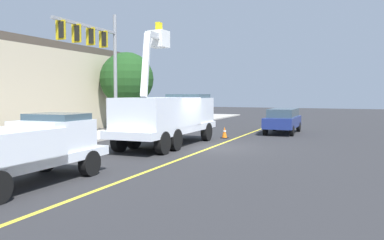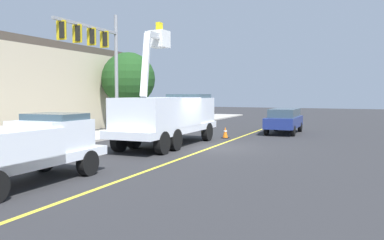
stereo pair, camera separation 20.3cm
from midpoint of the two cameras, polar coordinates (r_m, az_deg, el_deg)
The scene contains 9 objects.
ground at distance 20.01m, azimuth 3.15°, elevation -3.98°, with size 120.00×120.00×0.00m, color #2D2D30.
sidewalk_far_side at distance 24.24m, azimuth -16.27°, elevation -2.63°, with size 60.00×3.60×0.12m, color #B2ADA3.
lane_centre_stripe at distance 20.01m, azimuth 3.15°, elevation -3.96°, with size 50.00×0.16×0.01m, color yellow.
utility_bucket_truck at distance 20.67m, azimuth -3.12°, elevation 0.74°, with size 8.31×2.94×6.58m.
service_pickup_truck at distance 12.64m, azimuth -23.07°, elevation -3.67°, with size 5.70×2.41×2.06m.
passing_minivan at distance 27.80m, azimuth 13.38°, elevation 0.11°, with size 4.89×2.14×1.69m.
traffic_cone_mid_front at distance 24.22m, azimuth 5.06°, elevation -1.82°, with size 0.40×0.40×0.70m.
traffic_signal_mast at distance 24.37m, azimuth -13.16°, elevation 9.77°, with size 5.76×0.75×7.70m.
street_tree_right at distance 31.06m, azimuth -8.99°, elevation 5.84°, with size 4.13×4.13×5.92m.
Camera 2 is at (-18.26, -7.70, 2.68)m, focal length 36.96 mm.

